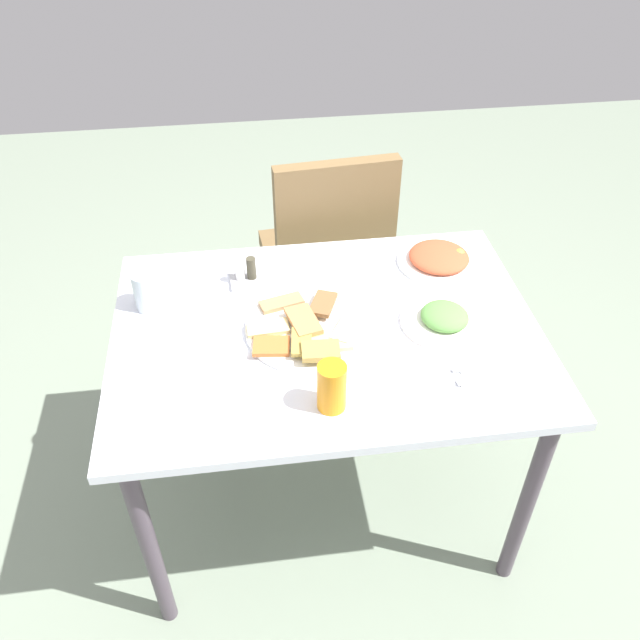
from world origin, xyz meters
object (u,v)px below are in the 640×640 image
object	(u,v)px
dining_chair	(328,251)
salad_plate_greens	(439,258)
salad_plate_rice	(444,318)
spoon	(485,368)
paper_napkin	(488,375)
fork	(490,379)
drinking_glass	(147,290)
condiment_caddy	(246,274)
soda_can	(332,387)
dining_table	(326,352)
pide_platter	(309,329)

from	to	relation	value
dining_chair	salad_plate_greens	world-z (taller)	dining_chair
salad_plate_rice	spoon	size ratio (longest dim) A/B	1.42
paper_napkin	salad_plate_greens	bearing A→B (deg)	88.93
spoon	dining_chair	bearing A→B (deg)	109.95
fork	salad_plate_greens	bearing A→B (deg)	87.24
salad_plate_greens	drinking_glass	distance (m)	0.83
dining_chair	condiment_caddy	bearing A→B (deg)	-125.31
soda_can	dining_table	bearing A→B (deg)	84.44
pide_platter	paper_napkin	world-z (taller)	pide_platter
dining_chair	soda_can	size ratio (longest dim) A/B	7.47
fork	condiment_caddy	distance (m)	0.72
salad_plate_rice	paper_napkin	world-z (taller)	salad_plate_rice
drinking_glass	fork	xyz separation A→B (m)	(0.81, -0.39, -0.05)
dining_chair	soda_can	xyz separation A→B (m)	(-0.13, -0.91, 0.26)
pide_platter	spoon	distance (m)	0.45
salad_plate_rice	drinking_glass	world-z (taller)	drinking_glass
pide_platter	salad_plate_greens	world-z (taller)	pide_platter
dining_chair	pide_platter	bearing A→B (deg)	-102.49
salad_plate_rice	paper_napkin	distance (m)	0.21
drinking_glass	spoon	distance (m)	0.89
dining_table	soda_can	size ratio (longest dim) A/B	9.00
pide_platter	salad_plate_greens	bearing A→B (deg)	31.79
salad_plate_greens	paper_napkin	world-z (taller)	salad_plate_greens
dining_chair	spoon	xyz separation A→B (m)	(0.26, -0.85, 0.21)
spoon	condiment_caddy	world-z (taller)	condiment_caddy
dining_chair	pide_platter	distance (m)	0.70
pide_platter	spoon	xyz separation A→B (m)	(0.40, -0.19, -0.01)
dining_table	drinking_glass	bearing A→B (deg)	161.60
pide_platter	soda_can	xyz separation A→B (m)	(0.02, -0.26, 0.05)
dining_table	salad_plate_greens	size ratio (longest dim) A/B	4.48
dining_chair	condiment_caddy	world-z (taller)	dining_chair
paper_napkin	dining_chair	bearing A→B (deg)	106.58
salad_plate_greens	fork	bearing A→B (deg)	-91.03
soda_can	paper_napkin	xyz separation A→B (m)	(0.38, 0.05, -0.06)
salad_plate_rice	soda_can	xyz separation A→B (m)	(-0.33, -0.25, 0.05)
pide_platter	salad_plate_rice	world-z (taller)	salad_plate_rice
spoon	fork	bearing A→B (deg)	-86.96
dining_table	soda_can	xyz separation A→B (m)	(-0.03, -0.27, 0.14)
salad_plate_greens	salad_plate_rice	world-z (taller)	salad_plate_rice
dining_table	condiment_caddy	size ratio (longest dim) A/B	11.65
condiment_caddy	paper_napkin	bearing A→B (deg)	-39.25
soda_can	condiment_caddy	world-z (taller)	soda_can
paper_napkin	spoon	size ratio (longest dim) A/B	0.78
salad_plate_greens	drinking_glass	world-z (taller)	drinking_glass
dining_chair	spoon	distance (m)	0.91
soda_can	dining_chair	bearing A→B (deg)	82.16
fork	dining_chair	bearing A→B (deg)	104.52
drinking_glass	salad_plate_greens	bearing A→B (deg)	6.47
spoon	dining_table	bearing A→B (deg)	153.43
drinking_glass	condiment_caddy	size ratio (longest dim) A/B	1.16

